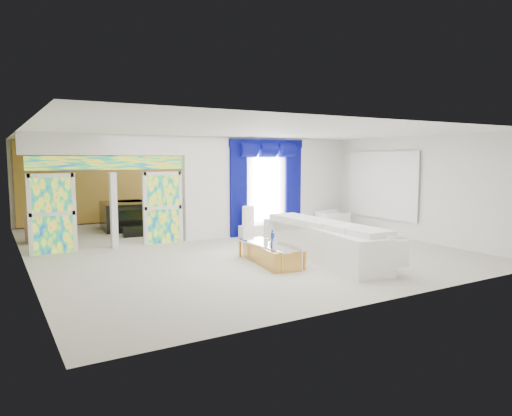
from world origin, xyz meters
TOP-DOWN VIEW (x-y plane):
  - floor at (0.00, 0.00)m, footprint 12.00×12.00m
  - dividing_wall at (2.15, 1.00)m, footprint 5.70×0.18m
  - dividing_header at (-2.85, 1.00)m, footprint 4.30×0.18m
  - stained_panel_left at (-4.28, 1.00)m, footprint 0.95×0.04m
  - stained_panel_right at (-1.42, 1.00)m, footprint 0.95×0.04m
  - stained_transom at (-2.85, 1.00)m, footprint 4.00×0.05m
  - window_pane at (1.90, 0.90)m, footprint 1.00×0.02m
  - blue_drape_left at (0.90, 0.87)m, footprint 0.55×0.10m
  - blue_drape_right at (2.90, 0.87)m, footprint 0.55×0.10m
  - blue_pelmet at (1.90, 0.87)m, footprint 2.60×0.12m
  - wall_mirror at (4.94, -1.00)m, footprint 0.04×2.70m
  - gold_curtains at (0.00, 5.90)m, footprint 9.70×0.12m
  - white_sofa at (1.17, -2.97)m, footprint 1.54×4.20m
  - coffee_table at (-0.18, -2.67)m, footprint 0.95×2.00m
  - console_table at (1.37, 0.58)m, footprint 1.09×0.35m
  - table_lamp at (1.07, 0.58)m, footprint 0.36×0.36m
  - armchair at (3.98, 0.23)m, footprint 1.06×1.15m
  - grand_piano at (-1.71, 4.11)m, footprint 1.53×1.91m
  - piano_bench at (-1.71, 2.51)m, footprint 0.94×0.44m
  - tv_console at (-4.47, 2.90)m, footprint 0.63×0.58m
  - chandelier at (-2.30, 3.40)m, footprint 0.60×0.60m
  - decanters at (-0.17, -2.67)m, footprint 0.17×0.58m

SIDE VIEW (x-z plane):
  - floor at x=0.00m, z-range 0.00..0.00m
  - piano_bench at x=-1.71m, z-range 0.00..0.30m
  - console_table at x=1.37m, z-range 0.00..0.36m
  - coffee_table at x=-0.18m, z-range 0.00..0.43m
  - armchair at x=3.98m, z-range 0.00..0.64m
  - white_sofa at x=1.17m, z-range 0.00..0.78m
  - tv_console at x=-4.47m, z-range 0.00..0.82m
  - grand_piano at x=-1.71m, z-range 0.00..0.91m
  - decanters at x=-0.17m, z-range 0.38..0.66m
  - table_lamp at x=1.07m, z-range 0.36..0.94m
  - stained_panel_left at x=-4.28m, z-range 0.00..2.00m
  - stained_panel_right at x=-1.42m, z-range 0.00..2.00m
  - blue_drape_left at x=0.90m, z-range 0.00..2.80m
  - blue_drape_right at x=2.90m, z-range 0.00..2.80m
  - window_pane at x=1.90m, z-range 0.30..2.60m
  - dividing_wall at x=2.15m, z-range 0.00..3.00m
  - gold_curtains at x=0.00m, z-range 0.05..2.95m
  - wall_mirror at x=4.94m, z-range 0.60..2.50m
  - stained_transom at x=-2.85m, z-range 2.08..2.42m
  - chandelier at x=-2.30m, z-range 2.35..2.95m
  - dividing_header at x=-2.85m, z-range 2.45..3.00m
  - blue_pelmet at x=1.90m, z-range 2.69..2.94m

